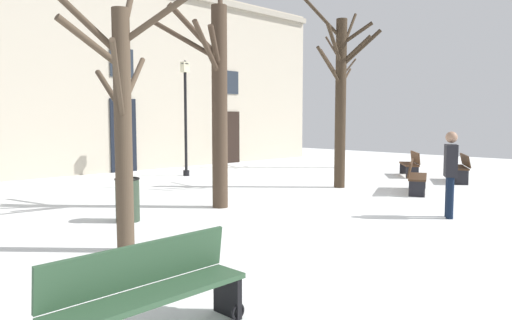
{
  "coord_description": "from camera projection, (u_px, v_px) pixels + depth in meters",
  "views": [
    {
      "loc": [
        -8.74,
        -7.17,
        1.97
      ],
      "look_at": [
        0.0,
        1.83,
        0.9
      ],
      "focal_mm": 32.86,
      "sensor_mm": 36.0,
      "label": 1
    }
  ],
  "objects": [
    {
      "name": "person_by_shop_door",
      "position": [
        450.0,
        170.0,
        9.39
      ],
      "size": [
        0.44,
        0.38,
        1.75
      ],
      "rotation": [
        0.0,
        0.0,
        3.68
      ],
      "color": "black",
      "rests_on": "ground"
    },
    {
      "name": "tree_center",
      "position": [
        121.0,
        109.0,
        6.92
      ],
      "size": [
        1.85,
        2.16,
        4.43
      ],
      "color": "#4C3D2D",
      "rests_on": "ground"
    },
    {
      "name": "bench_back_to_back_left",
      "position": [
        149.0,
        291.0,
        4.12
      ],
      "size": [
        1.92,
        0.48,
        0.89
      ],
      "rotation": [
        0.0,
        0.0,
        0.03
      ],
      "color": "#2D4C33",
      "rests_on": "ground"
    },
    {
      "name": "tree_near_facade",
      "position": [
        217.0,
        97.0,
        10.4
      ],
      "size": [
        1.84,
        2.02,
        4.9
      ],
      "color": "#423326",
      "rests_on": "ground"
    },
    {
      "name": "litter_bin",
      "position": [
        128.0,
        199.0,
        9.12
      ],
      "size": [
        0.49,
        0.49,
        0.85
      ],
      "color": "#2D3D2D",
      "rests_on": "ground"
    },
    {
      "name": "bench_back_to_back_right",
      "position": [
        460.0,
        167.0,
        14.93
      ],
      "size": [
        1.61,
        1.21,
        0.89
      ],
      "rotation": [
        0.0,
        0.0,
        3.67
      ],
      "color": "#3D2819",
      "rests_on": "ground"
    },
    {
      "name": "tree_left_of_center",
      "position": [
        341.0,
        94.0,
        13.5
      ],
      "size": [
        2.32,
        1.48,
        5.42
      ],
      "color": "#382B1E",
      "rests_on": "ground"
    },
    {
      "name": "ground_plane",
      "position": [
        308.0,
        202.0,
        11.36
      ],
      "size": [
        33.88,
        33.88,
        0.0
      ],
      "primitive_type": "plane",
      "color": "white"
    },
    {
      "name": "building_facade",
      "position": [
        118.0,
        73.0,
        17.71
      ],
      "size": [
        21.18,
        0.6,
        7.4
      ],
      "color": "#BCB29E",
      "rests_on": "ground"
    },
    {
      "name": "bench_near_lamp",
      "position": [
        411.0,
        164.0,
        16.46
      ],
      "size": [
        1.52,
        1.31,
        0.87
      ],
      "rotation": [
        0.0,
        0.0,
        3.79
      ],
      "color": "#51331E",
      "rests_on": "ground"
    },
    {
      "name": "streetlamp",
      "position": [
        185.0,
        106.0,
        16.4
      ],
      "size": [
        0.3,
        0.3,
        4.06
      ],
      "color": "black",
      "rests_on": "ground"
    },
    {
      "name": "tree_right_of_center",
      "position": [
        341.0,
        99.0,
        19.19
      ],
      "size": [
        2.27,
        1.89,
        5.4
      ],
      "color": "#423326",
      "rests_on": "ground"
    },
    {
      "name": "bench_facing_shops",
      "position": [
        416.0,
        176.0,
        12.8
      ],
      "size": [
        1.8,
        1.18,
        0.87
      ],
      "rotation": [
        0.0,
        0.0,
        0.44
      ],
      "color": "#3D2819",
      "rests_on": "ground"
    }
  ]
}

